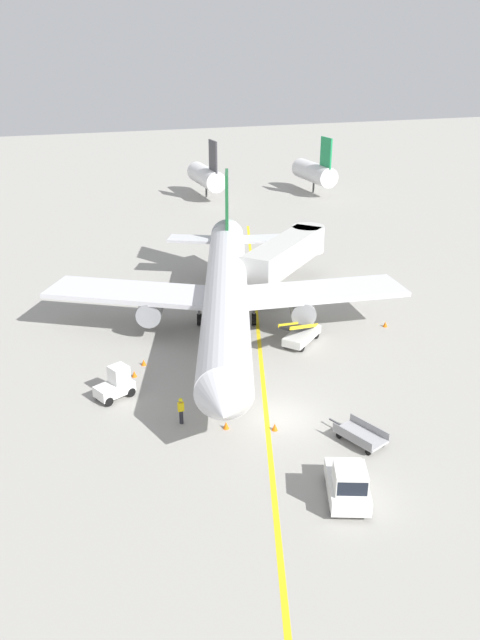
{
  "coord_description": "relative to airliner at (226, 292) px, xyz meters",
  "views": [
    {
      "loc": [
        -13.43,
        -28.99,
        20.24
      ],
      "look_at": [
        0.93,
        9.38,
        2.5
      ],
      "focal_mm": 34.76,
      "sensor_mm": 36.0,
      "label": 1
    }
  ],
  "objects": [
    {
      "name": "ground_plane",
      "position": [
        -1.12,
        -12.9,
        -3.42
      ],
      "size": [
        300.0,
        300.0,
        0.0
      ],
      "primitive_type": "plane",
      "color": "#9E9B93"
    },
    {
      "name": "taxi_line_yellow",
      "position": [
        -0.18,
        -7.9,
        -3.41
      ],
      "size": [
        27.34,
        75.39,
        0.01
      ],
      "primitive_type": "cube",
      "rotation": [
        0.0,
        0.0,
        -0.34
      ],
      "color": "yellow",
      "rests_on": "ground"
    },
    {
      "name": "airliner",
      "position": [
        0.0,
        0.0,
        0.0
      ],
      "size": [
        27.52,
        34.2,
        10.1
      ],
      "color": "silver",
      "rests_on": "ground"
    },
    {
      "name": "jet_bridge",
      "position": [
        8.84,
        7.55,
        0.12
      ],
      "size": [
        11.19,
        10.37,
        4.85
      ],
      "color": "beige",
      "rests_on": "ground"
    },
    {
      "name": "pushback_tug",
      "position": [
        -1.08,
        -20.88,
        -2.42
      ],
      "size": [
        3.12,
        4.05,
        2.2
      ],
      "color": "silver",
      "rests_on": "ground"
    },
    {
      "name": "baggage_tug_near_wing",
      "position": [
        -9.86,
        -6.94,
        -2.49
      ],
      "size": [
        2.72,
        2.15,
        2.1
      ],
      "color": "silver",
      "rests_on": "ground"
    },
    {
      "name": "belt_loader_forward_hold",
      "position": [
        4.6,
        -3.88,
        -2.64
      ],
      "size": [
        4.67,
        4.13,
        2.59
      ],
      "color": "silver",
      "rests_on": "ground"
    },
    {
      "name": "baggage_cart_loaded",
      "position": [
        2.08,
        -16.79,
        -2.95
      ],
      "size": [
        2.41,
        3.81,
        0.94
      ],
      "color": "#A5A5A8",
      "rests_on": "ground"
    },
    {
      "name": "ground_crew_marshaller",
      "position": [
        -6.83,
        -11.34,
        -2.51
      ],
      "size": [
        0.36,
        0.24,
        1.7
      ],
      "color": "#26262D",
      "rests_on": "ground"
    },
    {
      "name": "safety_cone_nose_left",
      "position": [
        -7.32,
        -3.23,
        -3.2
      ],
      "size": [
        0.36,
        0.36,
        0.44
      ],
      "primitive_type": "cone",
      "color": "orange",
      "rests_on": "ground"
    },
    {
      "name": "safety_cone_nose_right",
      "position": [
        -4.53,
        -12.81,
        -3.2
      ],
      "size": [
        0.36,
        0.36,
        0.44
      ],
      "primitive_type": "cone",
      "color": "orange",
      "rests_on": "ground"
    },
    {
      "name": "safety_cone_wingtip_left",
      "position": [
        -1.94,
        -13.97,
        -3.2
      ],
      "size": [
        0.36,
        0.36,
        0.44
      ],
      "primitive_type": "cone",
      "color": "orange",
      "rests_on": "ground"
    },
    {
      "name": "safety_cone_wingtip_right",
      "position": [
        -8.29,
        -4.68,
        -3.2
      ],
      "size": [
        0.36,
        0.36,
        0.44
      ],
      "primitive_type": "cone",
      "color": "orange",
      "rests_on": "ground"
    },
    {
      "name": "safety_cone_tail_area",
      "position": [
        12.29,
        -3.45,
        -3.2
      ],
      "size": [
        0.36,
        0.36,
        0.44
      ],
      "primitive_type": "cone",
      "color": "orange",
      "rests_on": "ground"
    },
    {
      "name": "distant_aircraft_mid_right",
      "position": [
        13.56,
        47.64,
        -0.2
      ],
      "size": [
        3.0,
        10.1,
        8.8
      ],
      "color": "silver",
      "rests_on": "ground"
    },
    {
      "name": "distant_aircraft_far_right",
      "position": [
        30.32,
        44.99,
        -0.2
      ],
      "size": [
        3.0,
        10.1,
        8.8
      ],
      "color": "silver",
      "rests_on": "ground"
    }
  ]
}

